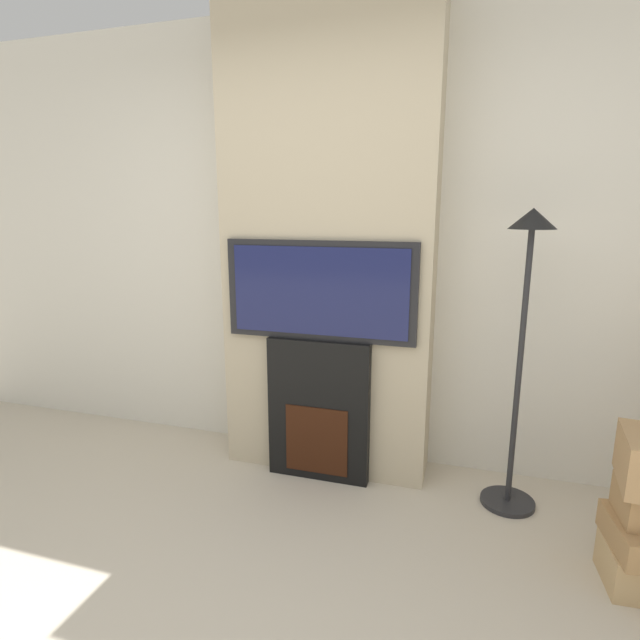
# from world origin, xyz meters

# --- Properties ---
(wall_back) EXTENTS (6.00, 0.06, 2.70)m
(wall_back) POSITION_xyz_m (0.00, 2.03, 1.35)
(wall_back) COLOR silver
(wall_back) RESTS_ON ground_plane
(chimney_breast) EXTENTS (1.22, 0.34, 2.70)m
(chimney_breast) POSITION_xyz_m (0.00, 1.83, 1.35)
(chimney_breast) COLOR #BCAD8E
(chimney_breast) RESTS_ON ground_plane
(fireplace) EXTENTS (0.60, 0.15, 0.85)m
(fireplace) POSITION_xyz_m (0.00, 1.66, 0.42)
(fireplace) COLOR black
(fireplace) RESTS_ON ground_plane
(television) EXTENTS (1.09, 0.07, 0.56)m
(television) POSITION_xyz_m (0.00, 1.66, 1.12)
(television) COLOR black
(television) RESTS_ON fireplace
(floor_lamp) EXTENTS (0.28, 0.28, 1.57)m
(floor_lamp) POSITION_xyz_m (1.07, 1.66, 1.04)
(floor_lamp) COLOR #262628
(floor_lamp) RESTS_ON ground_plane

